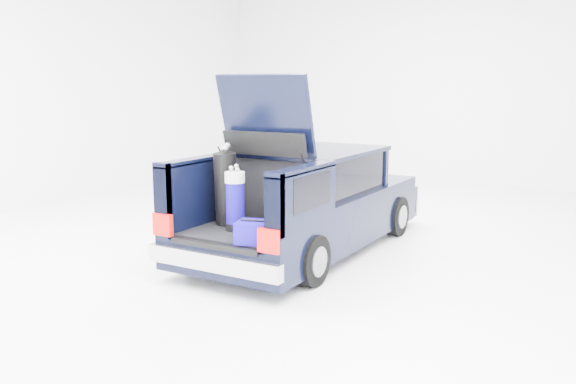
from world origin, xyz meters
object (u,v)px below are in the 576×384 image
Objects in this scene: car at (309,203)px; black_golf_bag at (226,189)px; red_suitcase at (282,207)px; blue_golf_bag at (235,201)px; blue_duffel at (260,232)px.

black_golf_bag is at bearing -105.25° from car.
red_suitcase is 0.67× the size of blue_golf_bag.
blue_duffel is at bearing -58.65° from red_suitcase.
blue_golf_bag reaches higher than blue_duffel.
blue_duffel is at bearing -77.20° from car.
red_suitcase is at bearing 6.13° from black_golf_bag.
car is 8.00× the size of blue_duffel.
black_golf_bag is at bearing -142.35° from red_suitcase.
blue_duffel is (0.46, -2.01, 0.05)m from car.
black_golf_bag reaches higher than blue_duffel.
blue_duffel is at bearing -44.78° from black_golf_bag.
blue_golf_bag is 1.39× the size of blue_duffel.
red_suitcase is at bearing 62.02° from blue_golf_bag.
car is at bearing 102.78° from blue_golf_bag.
car is 1.57m from black_golf_bag.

